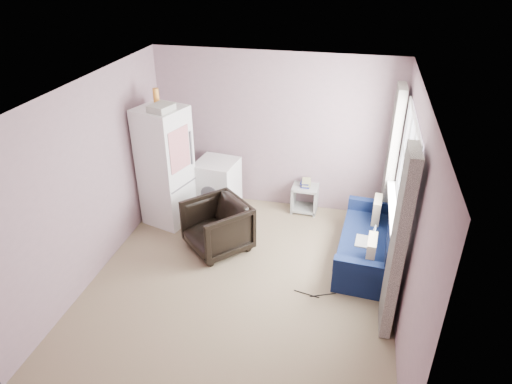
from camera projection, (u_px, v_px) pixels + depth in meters
The scene contains 8 objects.
room at pixel (242, 197), 5.31m from camera, with size 3.84×4.24×2.54m.
armchair at pixel (217, 224), 6.35m from camera, with size 0.78×0.73×0.80m, color black.
fridge at pixel (166, 166), 6.79m from camera, with size 0.78×0.78×2.08m.
washing_machine at pixel (217, 185), 7.29m from camera, with size 0.68×0.68×0.86m.
side_table at pixel (305, 196), 7.36m from camera, with size 0.41×0.41×0.55m.
sofa at pixel (372, 245), 6.15m from camera, with size 0.87×1.71×0.74m.
window_dressing at pixel (394, 196), 5.63m from camera, with size 0.17×2.62×2.18m.
floor_cables at pixel (315, 294), 5.68m from camera, with size 0.52×0.14×0.01m.
Camera 1 is at (1.21, -4.47, 3.86)m, focal length 32.00 mm.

